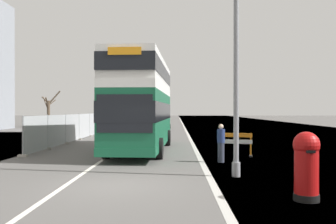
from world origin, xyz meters
TOP-DOWN VIEW (x-y plane):
  - ground at (0.62, 0.10)m, footprint 140.00×280.00m
  - double_decker_bus at (-0.08, 9.19)m, footprint 3.12×11.18m
  - lamppost_foreground at (3.88, 1.41)m, footprint 0.29×0.70m
  - red_pillar_postbox at (5.10, -1.87)m, footprint 0.66×0.66m
  - roadworks_barrier at (4.80, 6.85)m, footprint 1.59×0.80m
  - construction_site_fence at (-5.66, 14.87)m, footprint 0.44×17.20m
  - car_oncoming_near at (-2.90, 25.04)m, footprint 2.05×4.32m
  - car_receding_mid at (0.22, 31.59)m, footprint 1.92×3.85m
  - bare_tree_far_verge_near at (-15.20, 36.91)m, footprint 2.72×2.84m
  - pedestrian_at_kerb at (3.79, 4.78)m, footprint 0.34×0.34m

SIDE VIEW (x-z plane):
  - ground at x=0.62m, z-range -0.10..0.00m
  - roadworks_barrier at x=4.80m, z-range 0.14..1.29m
  - pedestrian_at_kerb at x=3.79m, z-range 0.00..1.68m
  - red_pillar_postbox at x=5.10m, z-range 0.08..1.83m
  - construction_site_fence at x=-5.66m, z-range -0.04..1.99m
  - car_receding_mid at x=0.22m, z-range -0.08..2.23m
  - car_oncoming_near at x=-2.90m, z-range -0.08..2.28m
  - bare_tree_far_verge_near at x=-15.20m, z-range -0.16..4.74m
  - double_decker_bus at x=-0.08m, z-range 0.16..5.20m
  - lamppost_foreground at x=3.88m, z-range -0.24..8.89m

